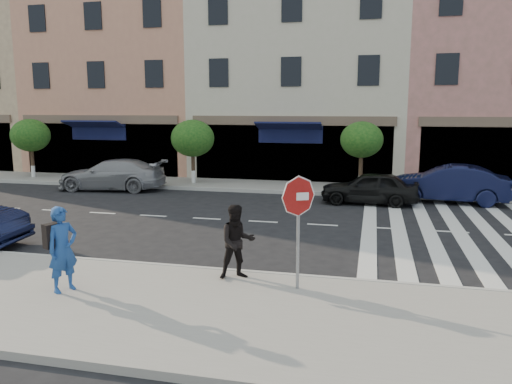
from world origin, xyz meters
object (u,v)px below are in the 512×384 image
object	(u,v)px
photographer	(63,249)
walker	(237,242)
car_far_left	(112,175)
car_far_mid	(369,188)
car_far_right	(448,184)
stop_sign	(298,207)

from	to	relation	value
photographer	walker	distance (m)	3.54
car_far_left	car_far_mid	size ratio (longest dim) A/B	1.30
car_far_left	walker	bearing A→B (deg)	34.19
photographer	car_far_right	world-z (taller)	photographer
car_far_right	walker	bearing A→B (deg)	-21.10
walker	car_far_mid	distance (m)	10.41
photographer	car_far_right	distance (m)	15.48
stop_sign	walker	world-z (taller)	stop_sign
car_far_right	car_far_left	bearing A→B (deg)	-82.53
stop_sign	car_far_right	size ratio (longest dim) A/B	0.51
stop_sign	car_far_mid	xyz separation A→B (m)	(1.32, 10.39, -1.21)
car_far_mid	car_far_left	bearing A→B (deg)	-92.27
photographer	car_far_left	size ratio (longest dim) A/B	0.35
car_far_mid	stop_sign	bearing A→B (deg)	-5.90
photographer	walker	bearing A→B (deg)	-39.07
car_far_mid	car_far_right	world-z (taller)	car_far_right
stop_sign	photographer	world-z (taller)	stop_sign
stop_sign	photographer	size ratio (longest dim) A/B	1.35
stop_sign	car_far_mid	world-z (taller)	stop_sign
walker	car_far_left	bearing A→B (deg)	102.26
walker	car_far_right	distance (m)	12.50
walker	car_far_left	world-z (taller)	walker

